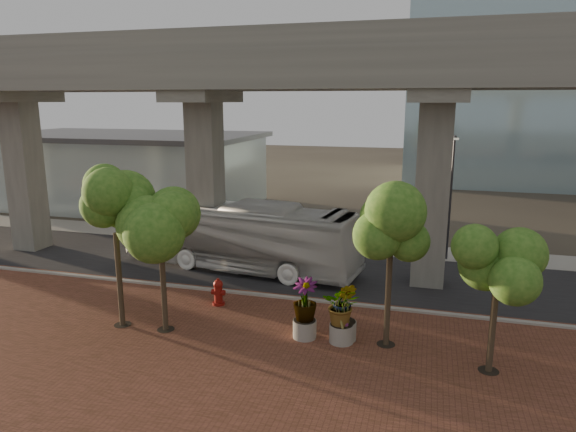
# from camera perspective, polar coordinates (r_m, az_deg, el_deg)

# --- Properties ---
(ground) EXTENTS (160.00, 160.00, 0.00)m
(ground) POSITION_cam_1_polar(r_m,az_deg,el_deg) (26.02, 1.62, -7.74)
(ground) COLOR #362F27
(ground) RESTS_ON ground
(brick_plaza) EXTENTS (70.00, 13.00, 0.06)m
(brick_plaza) POSITION_cam_1_polar(r_m,az_deg,el_deg) (19.02, -4.44, -15.77)
(brick_plaza) COLOR brown
(brick_plaza) RESTS_ON ground
(asphalt_road) EXTENTS (90.00, 8.00, 0.04)m
(asphalt_road) POSITION_cam_1_polar(r_m,az_deg,el_deg) (27.85, 2.62, -6.32)
(asphalt_road) COLOR black
(asphalt_road) RESTS_ON ground
(curb_strip) EXTENTS (70.00, 0.25, 0.16)m
(curb_strip) POSITION_cam_1_polar(r_m,az_deg,el_deg) (24.18, 0.46, -9.16)
(curb_strip) COLOR #99968E
(curb_strip) RESTS_ON ground
(far_sidewalk) EXTENTS (90.00, 3.00, 0.06)m
(far_sidewalk) POSITION_cam_1_polar(r_m,az_deg,el_deg) (32.98, 4.77, -3.29)
(far_sidewalk) COLOR #99968E
(far_sidewalk) RESTS_ON ground
(transit_viaduct) EXTENTS (72.00, 5.60, 12.40)m
(transit_viaduct) POSITION_cam_1_polar(r_m,az_deg,el_deg) (26.39, 2.78, 8.77)
(transit_viaduct) COLOR gray
(transit_viaduct) RESTS_ON ground
(station_pavilion) EXTENTS (23.00, 13.00, 6.30)m
(station_pavilion) POSITION_cam_1_polar(r_m,az_deg,el_deg) (47.71, -17.45, 5.04)
(station_pavilion) COLOR #B0C4C9
(station_pavilion) RESTS_ON ground
(transit_bus) EXTENTS (13.59, 5.00, 3.70)m
(transit_bus) POSITION_cam_1_polar(r_m,az_deg,el_deg) (28.14, -5.35, -2.26)
(transit_bus) COLOR silver
(transit_bus) RESTS_ON ground
(fire_hydrant) EXTENTS (0.62, 0.56, 1.23)m
(fire_hydrant) POSITION_cam_1_polar(r_m,az_deg,el_deg) (23.58, -7.75, -8.38)
(fire_hydrant) COLOR maroon
(fire_hydrant) RESTS_ON ground
(planter_front) EXTENTS (2.07, 2.07, 2.27)m
(planter_front) POSITION_cam_1_polar(r_m,az_deg,el_deg) (19.75, 6.02, -10.14)
(planter_front) COLOR #9D988E
(planter_front) RESTS_ON ground
(planter_right) EXTENTS (2.25, 2.25, 2.40)m
(planter_right) POSITION_cam_1_polar(r_m,az_deg,el_deg) (19.99, 1.88, -9.56)
(planter_right) COLOR gray
(planter_right) RESTS_ON ground
(planter_left) EXTENTS (2.11, 2.11, 2.32)m
(planter_left) POSITION_cam_1_polar(r_m,az_deg,el_deg) (19.97, 6.31, -9.80)
(planter_left) COLOR gray
(planter_left) RESTS_ON ground
(street_tree_far_west) EXTENTS (3.59, 3.59, 6.60)m
(street_tree_far_west) POSITION_cam_1_polar(r_m,az_deg,el_deg) (21.19, -18.78, 0.90)
(street_tree_far_west) COLOR #473828
(street_tree_far_west) RESTS_ON ground
(street_tree_near_west) EXTENTS (3.45, 3.45, 6.00)m
(street_tree_near_west) POSITION_cam_1_polar(r_m,az_deg,el_deg) (20.35, -14.04, -0.79)
(street_tree_near_west) COLOR #473828
(street_tree_near_west) RESTS_ON ground
(street_tree_near_east) EXTENTS (3.40, 3.40, 6.12)m
(street_tree_near_east) POSITION_cam_1_polar(r_m,az_deg,el_deg) (18.82, 11.39, -1.33)
(street_tree_near_east) COLOR #473828
(street_tree_near_east) RESTS_ON ground
(street_tree_far_east) EXTENTS (3.02, 3.02, 5.28)m
(street_tree_far_east) POSITION_cam_1_polar(r_m,az_deg,el_deg) (18.10, 22.36, -4.78)
(street_tree_far_east) COLOR #473828
(street_tree_far_east) RESTS_ON ground
(streetlamp_west) EXTENTS (0.45, 1.31, 9.03)m
(streetlamp_west) POSITION_cam_1_polar(r_m,az_deg,el_deg) (34.38, -9.91, 6.12)
(streetlamp_west) COLOR #2B2B30
(streetlamp_west) RESTS_ON ground
(streetlamp_east) EXTENTS (0.36, 1.04, 7.20)m
(streetlamp_east) POSITION_cam_1_polar(r_m,az_deg,el_deg) (30.42, 17.68, 2.86)
(streetlamp_east) COLOR #2F2F34
(streetlamp_east) RESTS_ON ground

